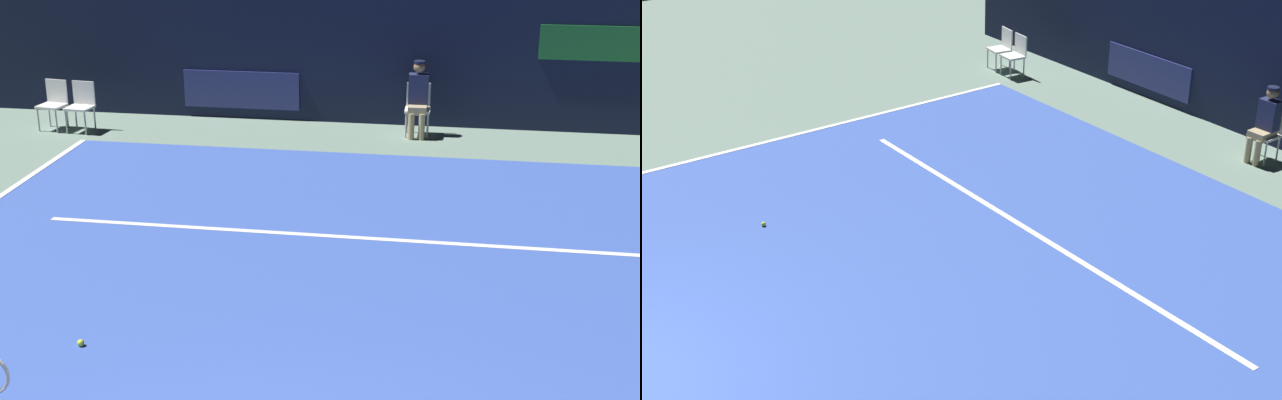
{
  "view_description": "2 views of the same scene",
  "coord_description": "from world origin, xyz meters",
  "views": [
    {
      "loc": [
        1.12,
        -3.66,
        4.26
      ],
      "look_at": [
        -0.44,
        5.87,
        0.7
      ],
      "focal_mm": 49.09,
      "sensor_mm": 36.0,
      "label": 1
    },
    {
      "loc": [
        9.06,
        -1.27,
        6.49
      ],
      "look_at": [
        -0.13,
        5.34,
        0.76
      ],
      "focal_mm": 51.41,
      "sensor_mm": 36.0,
      "label": 2
    }
  ],
  "objects": [
    {
      "name": "line_service",
      "position": [
        0.0,
        6.43,
        0.01
      ],
      "size": [
        8.28,
        0.1,
        0.01
      ],
      "primitive_type": "cube",
      "color": "white",
      "rests_on": "court_surface"
    },
    {
      "name": "courtside_chair_near",
      "position": [
        -6.07,
        10.68,
        0.5
      ],
      "size": [
        0.49,
        0.47,
        0.88
      ],
      "color": "white",
      "rests_on": "ground"
    },
    {
      "name": "ground_plane",
      "position": [
        0.0,
        4.51,
        0.0
      ],
      "size": [
        32.74,
        32.74,
        0.0
      ],
      "primitive_type": "plane",
      "color": "slate"
    },
    {
      "name": "courtside_chair_far",
      "position": [
        -5.52,
        10.63,
        0.5
      ],
      "size": [
        0.48,
        0.45,
        0.88
      ],
      "color": "white",
      "rests_on": "ground"
    },
    {
      "name": "tennis_ball",
      "position": [
        -2.36,
        3.32,
        0.05
      ],
      "size": [
        0.07,
        0.07,
        0.07
      ],
      "primitive_type": "sphere",
      "color": "#CCE033",
      "rests_on": "court_surface"
    },
    {
      "name": "line_judge_on_chair",
      "position": [
        0.41,
        11.27,
        0.69
      ],
      "size": [
        0.45,
        0.53,
        1.32
      ],
      "color": "white",
      "rests_on": "ground"
    },
    {
      "name": "back_wall",
      "position": [
        -0.0,
        12.08,
        1.3
      ],
      "size": [
        16.67,
        0.33,
        2.6
      ],
      "color": "#141933",
      "rests_on": "ground"
    },
    {
      "name": "line_sideline_right",
      "position": [
        -5.26,
        4.51,
        0.01
      ],
      "size": [
        0.1,
        11.01,
        0.01
      ],
      "primitive_type": "cube",
      "color": "white",
      "rests_on": "court_surface"
    },
    {
      "name": "court_surface",
      "position": [
        0.0,
        4.51,
        0.01
      ],
      "size": [
        10.62,
        11.01,
        0.01
      ],
      "primitive_type": "cube",
      "color": "#3856B2",
      "rests_on": "ground"
    }
  ]
}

